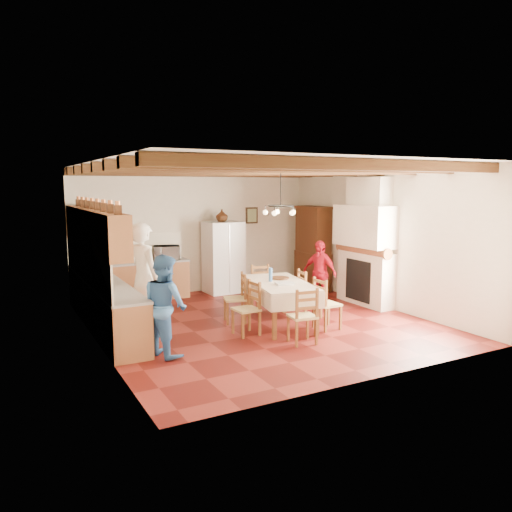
{
  "coord_description": "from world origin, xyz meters",
  "views": [
    {
      "loc": [
        -4.48,
        -8.22,
        2.62
      ],
      "look_at": [
        0.1,
        0.3,
        1.25
      ],
      "focal_mm": 35.0,
      "sensor_mm": 36.0,
      "label": 1
    }
  ],
  "objects_px": {
    "chair_left_near": "(246,308)",
    "person_woman_blue": "(165,305)",
    "hutch": "(313,248)",
    "person_man": "(144,278)",
    "dining_table": "(280,286)",
    "chair_left_far": "(235,298)",
    "chair_right_far": "(310,293)",
    "chair_right_near": "(327,303)",
    "chair_end_near": "(302,315)",
    "person_woman_red": "(319,273)",
    "chair_end_far": "(263,288)",
    "refrigerator": "(223,257)",
    "microwave": "(167,253)"
  },
  "relations": [
    {
      "from": "refrigerator",
      "to": "chair_right_far",
      "type": "distance_m",
      "value": 3.02
    },
    {
      "from": "chair_right_near",
      "to": "chair_end_near",
      "type": "height_order",
      "value": "same"
    },
    {
      "from": "dining_table",
      "to": "chair_right_far",
      "type": "xyz_separation_m",
      "value": [
        0.84,
        0.24,
        -0.26
      ]
    },
    {
      "from": "refrigerator",
      "to": "microwave",
      "type": "relative_size",
      "value": 2.96
    },
    {
      "from": "chair_left_near",
      "to": "person_man",
      "type": "bearing_deg",
      "value": -127.06
    },
    {
      "from": "person_woman_blue",
      "to": "chair_right_far",
      "type": "bearing_deg",
      "value": -90.29
    },
    {
      "from": "hutch",
      "to": "chair_left_near",
      "type": "distance_m",
      "value": 4.38
    },
    {
      "from": "chair_right_near",
      "to": "chair_end_far",
      "type": "distance_m",
      "value": 1.78
    },
    {
      "from": "chair_right_near",
      "to": "chair_end_near",
      "type": "relative_size",
      "value": 1.0
    },
    {
      "from": "chair_left_near",
      "to": "person_woman_blue",
      "type": "bearing_deg",
      "value": -80.71
    },
    {
      "from": "chair_end_far",
      "to": "person_woman_red",
      "type": "bearing_deg",
      "value": 3.97
    },
    {
      "from": "chair_right_far",
      "to": "chair_right_near",
      "type": "bearing_deg",
      "value": 177.11
    },
    {
      "from": "chair_right_far",
      "to": "hutch",
      "type": "bearing_deg",
      "value": -25.34
    },
    {
      "from": "chair_right_near",
      "to": "microwave",
      "type": "height_order",
      "value": "microwave"
    },
    {
      "from": "dining_table",
      "to": "person_woman_red",
      "type": "relative_size",
      "value": 1.43
    },
    {
      "from": "person_woman_red",
      "to": "chair_end_far",
      "type": "bearing_deg",
      "value": -116.06
    },
    {
      "from": "person_man",
      "to": "chair_left_far",
      "type": "bearing_deg",
      "value": -118.46
    },
    {
      "from": "chair_right_far",
      "to": "chair_end_near",
      "type": "relative_size",
      "value": 1.0
    },
    {
      "from": "dining_table",
      "to": "chair_left_far",
      "type": "relative_size",
      "value": 2.14
    },
    {
      "from": "hutch",
      "to": "person_man",
      "type": "height_order",
      "value": "hutch"
    },
    {
      "from": "person_woman_blue",
      "to": "chair_left_far",
      "type": "bearing_deg",
      "value": -70.97
    },
    {
      "from": "dining_table",
      "to": "microwave",
      "type": "bearing_deg",
      "value": 108.55
    },
    {
      "from": "chair_end_near",
      "to": "person_man",
      "type": "bearing_deg",
      "value": -33.42
    },
    {
      "from": "chair_end_far",
      "to": "microwave",
      "type": "xyz_separation_m",
      "value": [
        -1.36,
        2.19,
        0.58
      ]
    },
    {
      "from": "hutch",
      "to": "person_man",
      "type": "distance_m",
      "value": 5.16
    },
    {
      "from": "chair_left_far",
      "to": "chair_right_far",
      "type": "bearing_deg",
      "value": 94.08
    },
    {
      "from": "dining_table",
      "to": "chair_right_near",
      "type": "height_order",
      "value": "chair_right_near"
    },
    {
      "from": "person_woman_blue",
      "to": "person_woman_red",
      "type": "relative_size",
      "value": 1.11
    },
    {
      "from": "chair_end_far",
      "to": "microwave",
      "type": "height_order",
      "value": "microwave"
    },
    {
      "from": "hutch",
      "to": "person_woman_blue",
      "type": "bearing_deg",
      "value": -143.27
    },
    {
      "from": "chair_left_near",
      "to": "chair_end_near",
      "type": "distance_m",
      "value": 1.06
    },
    {
      "from": "hutch",
      "to": "person_woman_red",
      "type": "bearing_deg",
      "value": -115.55
    },
    {
      "from": "dining_table",
      "to": "person_man",
      "type": "xyz_separation_m",
      "value": [
        -2.36,
        0.78,
        0.25
      ]
    },
    {
      "from": "chair_end_near",
      "to": "person_woman_red",
      "type": "relative_size",
      "value": 0.67
    },
    {
      "from": "refrigerator",
      "to": "hutch",
      "type": "bearing_deg",
      "value": -17.98
    },
    {
      "from": "hutch",
      "to": "chair_end_near",
      "type": "height_order",
      "value": "hutch"
    },
    {
      "from": "chair_left_far",
      "to": "person_woman_red",
      "type": "relative_size",
      "value": 0.67
    },
    {
      "from": "hutch",
      "to": "chair_end_far",
      "type": "distance_m",
      "value": 2.71
    },
    {
      "from": "chair_right_far",
      "to": "person_man",
      "type": "xyz_separation_m",
      "value": [
        -3.21,
        0.54,
        0.51
      ]
    },
    {
      "from": "chair_end_near",
      "to": "hutch",
      "type": "bearing_deg",
      "value": -118.4
    },
    {
      "from": "refrigerator",
      "to": "chair_left_far",
      "type": "relative_size",
      "value": 1.82
    },
    {
      "from": "chair_left_far",
      "to": "refrigerator",
      "type": "bearing_deg",
      "value": 176.75
    },
    {
      "from": "refrigerator",
      "to": "chair_right_near",
      "type": "bearing_deg",
      "value": -85.94
    },
    {
      "from": "chair_left_near",
      "to": "chair_right_far",
      "type": "distance_m",
      "value": 1.76
    },
    {
      "from": "chair_left_near",
      "to": "chair_left_far",
      "type": "xyz_separation_m",
      "value": [
        0.18,
        0.83,
        0.0
      ]
    },
    {
      "from": "dining_table",
      "to": "person_man",
      "type": "relative_size",
      "value": 1.04
    },
    {
      "from": "chair_left_far",
      "to": "microwave",
      "type": "relative_size",
      "value": 1.63
    },
    {
      "from": "chair_left_far",
      "to": "person_man",
      "type": "bearing_deg",
      "value": -80.04
    },
    {
      "from": "person_man",
      "to": "chair_end_far",
      "type": "bearing_deg",
      "value": -104.46
    },
    {
      "from": "chair_end_far",
      "to": "person_woman_blue",
      "type": "distance_m",
      "value": 3.19
    }
  ]
}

